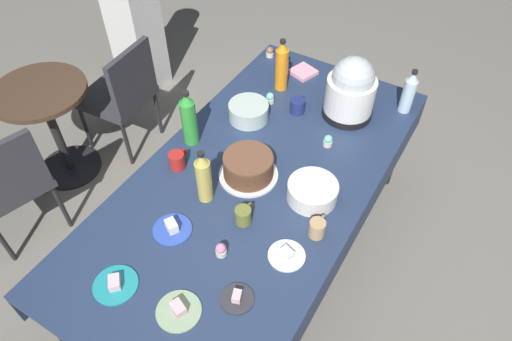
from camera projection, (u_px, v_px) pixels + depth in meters
The scene contains 28 objects.
ground at pixel (256, 257), 2.90m from camera, with size 9.00×9.00×0.00m, color slate.
potluck_table at pixel (256, 185), 2.39m from camera, with size 2.20×1.10×0.75m.
frosted_layer_cake at pixel (248, 167), 2.31m from camera, with size 0.30×0.30×0.13m.
slow_cooker at pixel (351, 90), 2.55m from camera, with size 0.29×0.29×0.37m.
glass_salad_bowl at pixel (249, 112), 2.62m from camera, with size 0.23×0.23×0.10m, color #B2C6BC.
ceramic_snack_bowl at pixel (312, 191), 2.22m from camera, with size 0.24×0.24×0.09m, color silver.
dessert_plate_cobalt at pixel (172, 228), 2.11m from camera, with size 0.18×0.18×0.06m.
dessert_plate_charcoal at pixel (237, 298), 1.88m from camera, with size 0.14×0.14×0.04m.
dessert_plate_teal at pixel (115, 284), 1.93m from camera, with size 0.19×0.19×0.04m.
dessert_plate_sage at pixel (179, 310), 1.85m from camera, with size 0.18×0.18×0.05m.
dessert_plate_white at pixel (287, 255), 2.02m from camera, with size 0.17×0.17×0.04m.
cupcake_rose at pixel (328, 141), 2.48m from camera, with size 0.05×0.05×0.07m.
cupcake_lemon at pixel (221, 250), 2.01m from camera, with size 0.05×0.05×0.07m.
cupcake_berry at pixel (270, 52), 3.05m from camera, with size 0.05×0.05×0.07m.
cupcake_cocoa at pixel (270, 98), 2.73m from camera, with size 0.05×0.05×0.07m.
soda_bottle_water at pixel (409, 93), 2.61m from camera, with size 0.07×0.07×0.28m.
soda_bottle_orange_juice at pixel (282, 66), 2.73m from camera, with size 0.08×0.08×0.33m.
soda_bottle_ginger_ale at pixel (204, 178), 2.15m from camera, with size 0.07×0.07×0.31m.
soda_bottle_lime_soda at pixel (189, 119), 2.41m from camera, with size 0.08×0.08×0.33m.
coffee_mug_tan at pixel (317, 228), 2.08m from camera, with size 0.12×0.07×0.09m.
coffee_mug_red at pixel (177, 160), 2.36m from camera, with size 0.12×0.08×0.09m.
coffee_mug_navy at pixel (298, 106), 2.66m from camera, with size 0.13×0.09×0.09m.
coffee_mug_olive at pixel (244, 215), 2.13m from camera, with size 0.12×0.08×0.09m.
paper_napkin_stack at pixel (303, 72), 2.94m from camera, with size 0.14×0.14×0.02m, color pink.
maroon_chair_left at pixel (6, 181), 2.67m from camera, with size 0.55×0.55×0.85m.
maroon_chair_right at pixel (122, 92), 3.24m from camera, with size 0.47×0.47×0.85m.
round_cafe_table at pixel (49, 117), 3.05m from camera, with size 0.60×0.60×0.72m.
water_cooler at pixel (134, 23), 3.68m from camera, with size 0.32×0.32×1.24m.
Camera 1 is at (-1.34, -0.81, 2.50)m, focal length 32.50 mm.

